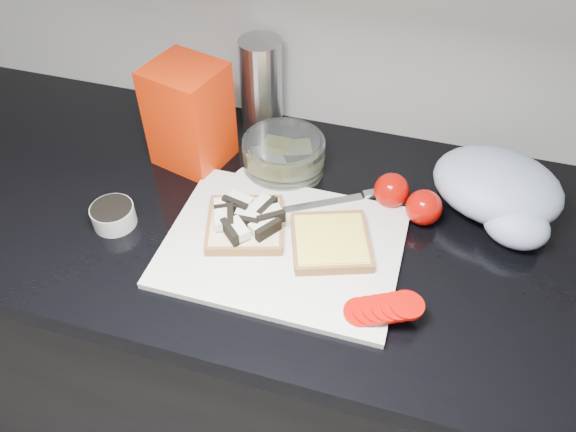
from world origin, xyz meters
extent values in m
cube|color=black|center=(0.00, 1.20, 0.43)|extent=(3.50, 0.60, 0.86)
cube|color=black|center=(0.00, 1.20, 0.88)|extent=(3.50, 0.64, 0.04)
cube|color=silver|center=(0.00, 1.12, 0.91)|extent=(0.40, 0.30, 0.01)
cube|color=beige|center=(-0.08, 1.14, 0.92)|extent=(0.16, 0.16, 0.02)
cube|color=white|center=(-0.12, 1.16, 0.94)|extent=(0.05, 0.04, 0.02)
cube|color=black|center=(-0.12, 1.16, 0.94)|extent=(0.05, 0.03, 0.02)
cube|color=white|center=(-0.10, 1.17, 0.94)|extent=(0.05, 0.04, 0.02)
cube|color=black|center=(-0.10, 1.17, 0.94)|extent=(0.05, 0.02, 0.02)
cube|color=white|center=(-0.06, 1.17, 0.94)|extent=(0.04, 0.05, 0.02)
cube|color=black|center=(-0.06, 1.17, 0.94)|extent=(0.03, 0.05, 0.02)
cube|color=white|center=(-0.11, 1.12, 0.94)|extent=(0.04, 0.05, 0.02)
cube|color=black|center=(-0.11, 1.12, 0.94)|extent=(0.03, 0.05, 0.02)
cube|color=white|center=(-0.07, 1.14, 0.94)|extent=(0.05, 0.03, 0.02)
cube|color=black|center=(-0.07, 1.14, 0.94)|extent=(0.05, 0.01, 0.02)
cube|color=white|center=(-0.04, 1.13, 0.94)|extent=(0.05, 0.05, 0.02)
cube|color=black|center=(-0.04, 1.13, 0.94)|extent=(0.04, 0.05, 0.02)
cube|color=white|center=(-0.08, 1.10, 0.94)|extent=(0.05, 0.05, 0.02)
cube|color=black|center=(-0.08, 1.10, 0.94)|extent=(0.04, 0.04, 0.02)
cube|color=white|center=(-0.04, 1.15, 0.94)|extent=(0.05, 0.05, 0.02)
cube|color=black|center=(-0.04, 1.15, 0.94)|extent=(0.05, 0.04, 0.02)
cube|color=beige|center=(0.08, 1.14, 0.92)|extent=(0.16, 0.16, 0.02)
cube|color=#FFE44B|center=(0.08, 1.14, 0.93)|extent=(0.14, 0.14, 0.00)
cylinder|color=#AA0903|center=(0.15, 1.02, 0.92)|extent=(0.07, 0.07, 0.01)
cylinder|color=#AA0903|center=(0.16, 1.02, 0.92)|extent=(0.06, 0.06, 0.01)
cylinder|color=#AA0903|center=(0.18, 1.02, 0.92)|extent=(0.06, 0.06, 0.01)
cylinder|color=#AA0903|center=(0.19, 1.03, 0.93)|extent=(0.06, 0.06, 0.01)
cylinder|color=#AA0903|center=(0.20, 1.03, 0.93)|extent=(0.06, 0.06, 0.01)
cylinder|color=#AA0903|center=(0.22, 1.03, 0.94)|extent=(0.07, 0.07, 0.01)
cube|color=silver|center=(0.04, 1.24, 0.91)|extent=(0.14, 0.09, 0.00)
cube|color=silver|center=(0.14, 1.29, 0.92)|extent=(0.07, 0.05, 0.01)
cylinder|color=#A6ABAB|center=(-0.31, 1.09, 0.92)|extent=(0.08, 0.08, 0.04)
cylinder|color=black|center=(-0.31, 1.09, 0.94)|extent=(0.07, 0.07, 0.01)
cylinder|color=silver|center=(-0.10, 1.27, 0.90)|extent=(0.14, 0.14, 0.01)
cylinder|color=silver|center=(-0.06, 1.33, 0.93)|extent=(0.16, 0.16, 0.07)
cube|color=#FFE44B|center=(-0.08, 1.33, 0.93)|extent=(0.05, 0.04, 0.04)
cube|color=#ECDB8D|center=(-0.04, 1.33, 0.92)|extent=(0.07, 0.06, 0.01)
cube|color=red|center=(-0.25, 1.31, 1.00)|extent=(0.16, 0.15, 0.21)
cylinder|color=#A2A3A7|center=(-0.15, 1.44, 1.00)|extent=(0.09, 0.09, 0.20)
ellipsoid|color=#AEC0D6|center=(0.34, 1.33, 0.95)|extent=(0.27, 0.24, 0.10)
ellipsoid|color=#AEC0D6|center=(0.37, 1.25, 0.94)|extent=(0.13, 0.12, 0.07)
sphere|color=#AA0903|center=(0.15, 1.29, 0.93)|extent=(0.07, 0.07, 0.07)
sphere|color=#AA0903|center=(0.22, 1.26, 0.93)|extent=(0.07, 0.07, 0.07)
camera|label=1|loc=(0.19, 0.51, 1.63)|focal=35.00mm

